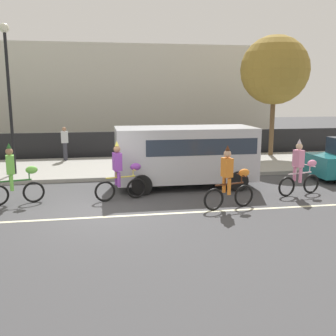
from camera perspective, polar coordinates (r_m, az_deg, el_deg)
ground_plane at (r=11.65m, az=-9.25°, el=-6.29°), size 80.00×80.00×0.00m
road_centre_line at (r=11.17m, az=-9.22°, el=-7.02°), size 36.00×0.14×0.01m
sidewalk_curb at (r=17.95m, az=-9.52°, el=0.06°), size 60.00×5.00×0.15m
fence_line at (r=20.71m, az=-9.63°, el=3.26°), size 40.00×0.08×1.40m
building_backdrop at (r=29.23m, az=-14.75°, el=10.17°), size 28.00×8.00×6.39m
parade_cyclist_lime at (r=12.93m, az=-21.29°, el=-1.32°), size 1.69×0.57×1.92m
parade_cyclist_purple at (r=12.63m, az=-6.84°, el=-0.92°), size 1.69×0.57×1.92m
parade_cyclist_orange at (r=11.75m, az=8.98°, el=-1.87°), size 1.69×0.59×1.92m
parade_cyclist_pink at (r=13.87m, az=18.66°, el=-0.35°), size 1.69×0.59×1.92m
parked_van_silver at (r=14.33m, az=2.77°, el=2.35°), size 5.00×2.22×2.18m
street_lamp_post at (r=16.91m, az=-22.21°, el=12.08°), size 0.36×0.36×5.86m
street_tree_near_lamp at (r=21.23m, az=15.22°, el=13.53°), size 3.47×3.47×6.11m
pedestrian_onlooker at (r=19.71m, az=-14.74°, el=3.58°), size 0.32×0.20×1.62m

